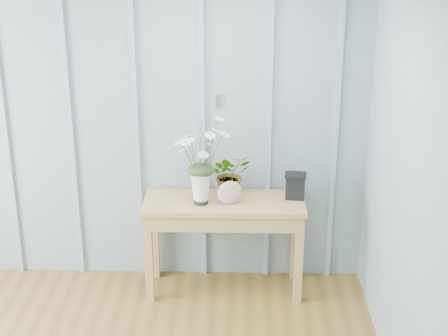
{
  "coord_description": "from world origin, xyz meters",
  "views": [
    {
      "loc": [
        1.03,
        -2.68,
        2.8
      ],
      "look_at": [
        0.92,
        1.94,
        1.03
      ],
      "focal_mm": 55.0,
      "sensor_mm": 36.0,
      "label": 1
    }
  ],
  "objects_px": {
    "daisy_vase": "(200,149)",
    "carved_box": "(295,186)",
    "sideboard": "(224,215)",
    "felt_disc_vessel": "(230,193)"
  },
  "relations": [
    {
      "from": "sideboard",
      "to": "felt_disc_vessel",
      "type": "height_order",
      "value": "felt_disc_vessel"
    },
    {
      "from": "sideboard",
      "to": "daisy_vase",
      "type": "distance_m",
      "value": 0.57
    },
    {
      "from": "daisy_vase",
      "to": "carved_box",
      "type": "distance_m",
      "value": 0.78
    },
    {
      "from": "daisy_vase",
      "to": "felt_disc_vessel",
      "type": "xyz_separation_m",
      "value": [
        0.21,
        -0.01,
        -0.34
      ]
    },
    {
      "from": "sideboard",
      "to": "carved_box",
      "type": "distance_m",
      "value": 0.58
    },
    {
      "from": "sideboard",
      "to": "daisy_vase",
      "type": "bearing_deg",
      "value": -162.84
    },
    {
      "from": "daisy_vase",
      "to": "felt_disc_vessel",
      "type": "height_order",
      "value": "daisy_vase"
    },
    {
      "from": "felt_disc_vessel",
      "to": "daisy_vase",
      "type": "bearing_deg",
      "value": 163.71
    },
    {
      "from": "sideboard",
      "to": "daisy_vase",
      "type": "height_order",
      "value": "daisy_vase"
    },
    {
      "from": "felt_disc_vessel",
      "to": "carved_box",
      "type": "relative_size",
      "value": 0.94
    }
  ]
}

